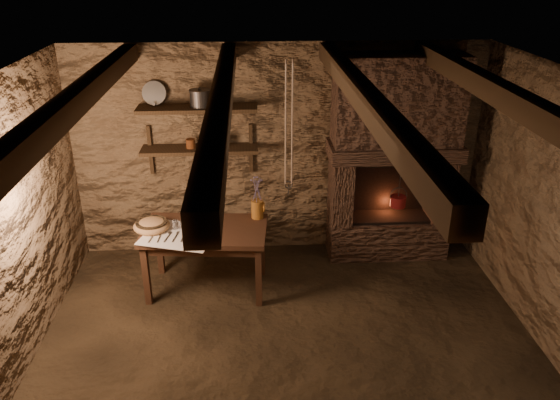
{
  "coord_description": "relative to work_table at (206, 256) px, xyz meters",
  "views": [
    {
      "loc": [
        -0.31,
        -3.76,
        3.25
      ],
      "look_at": [
        -0.04,
        0.9,
        1.11
      ],
      "focal_mm": 35.0,
      "sensor_mm": 36.0,
      "label": 1
    }
  ],
  "objects": [
    {
      "name": "floor",
      "position": [
        0.79,
        -1.14,
        -0.38
      ],
      "size": [
        4.5,
        4.5,
        0.0
      ],
      "primitive_type": "plane",
      "color": "black",
      "rests_on": "ground"
    },
    {
      "name": "back_wall",
      "position": [
        0.79,
        0.86,
        0.82
      ],
      "size": [
        4.5,
        0.04,
        2.4
      ],
      "primitive_type": "cube",
      "color": "#513A26",
      "rests_on": "floor"
    },
    {
      "name": "ceiling",
      "position": [
        0.79,
        -1.14,
        2.02
      ],
      "size": [
        4.5,
        4.0,
        0.04
      ],
      "primitive_type": "cube",
      "color": "black",
      "rests_on": "back_wall"
    },
    {
      "name": "beam_far_left",
      "position": [
        -0.71,
        -1.14,
        1.93
      ],
      "size": [
        0.14,
        3.95,
        0.16
      ],
      "primitive_type": "cube",
      "color": "black",
      "rests_on": "ceiling"
    },
    {
      "name": "beam_mid_left",
      "position": [
        0.29,
        -1.14,
        1.93
      ],
      "size": [
        0.14,
        3.95,
        0.16
      ],
      "primitive_type": "cube",
      "color": "black",
      "rests_on": "ceiling"
    },
    {
      "name": "beam_mid_right",
      "position": [
        1.29,
        -1.14,
        1.93
      ],
      "size": [
        0.14,
        3.95,
        0.16
      ],
      "primitive_type": "cube",
      "color": "black",
      "rests_on": "ceiling"
    },
    {
      "name": "beam_far_right",
      "position": [
        2.29,
        -1.14,
        1.93
      ],
      "size": [
        0.14,
        3.95,
        0.16
      ],
      "primitive_type": "cube",
      "color": "black",
      "rests_on": "ceiling"
    },
    {
      "name": "shelf_lower",
      "position": [
        -0.06,
        0.7,
        0.92
      ],
      "size": [
        1.25,
        0.3,
        0.04
      ],
      "primitive_type": "cube",
      "color": "black",
      "rests_on": "back_wall"
    },
    {
      "name": "shelf_upper",
      "position": [
        -0.06,
        0.7,
        1.37
      ],
      "size": [
        1.25,
        0.3,
        0.04
      ],
      "primitive_type": "cube",
      "color": "black",
      "rests_on": "back_wall"
    },
    {
      "name": "hearth",
      "position": [
        2.04,
        0.63,
        0.85
      ],
      "size": [
        1.43,
        0.51,
        2.3
      ],
      "color": "#3D281E",
      "rests_on": "floor"
    },
    {
      "name": "work_table",
      "position": [
        0.0,
        0.0,
        0.0
      ],
      "size": [
        1.29,
        0.81,
        0.71
      ],
      "rotation": [
        0.0,
        0.0,
        -0.08
      ],
      "color": "#361F13",
      "rests_on": "floor"
    },
    {
      "name": "linen_cloth",
      "position": [
        -0.23,
        -0.13,
        0.33
      ],
      "size": [
        0.82,
        0.73,
        0.01
      ],
      "primitive_type": "cube",
      "rotation": [
        0.0,
        0.0,
        -0.29
      ],
      "color": "white",
      "rests_on": "work_table"
    },
    {
      "name": "pewter_cutlery_row",
      "position": [
        -0.23,
        -0.16,
        0.34
      ],
      "size": [
        0.62,
        0.38,
        0.01
      ],
      "primitive_type": null,
      "rotation": [
        0.0,
        0.0,
        -0.29
      ],
      "color": "gray",
      "rests_on": "linen_cloth"
    },
    {
      "name": "drinking_glasses",
      "position": [
        -0.21,
        -0.0,
        0.38
      ],
      "size": [
        0.22,
        0.07,
        0.09
      ],
      "primitive_type": null,
      "color": "silver",
      "rests_on": "linen_cloth"
    },
    {
      "name": "stoneware_jug",
      "position": [
        0.54,
        0.22,
        0.52
      ],
      "size": [
        0.15,
        0.15,
        0.45
      ],
      "rotation": [
        0.0,
        0.0,
        -0.2
      ],
      "color": "#A05F1F",
      "rests_on": "work_table"
    },
    {
      "name": "wooden_bowl",
      "position": [
        -0.52,
        0.01,
        0.37
      ],
      "size": [
        0.43,
        0.43,
        0.13
      ],
      "primitive_type": "ellipsoid",
      "rotation": [
        0.0,
        0.0,
        0.2
      ],
      "color": "#A87749",
      "rests_on": "work_table"
    },
    {
      "name": "iron_stockpot",
      "position": [
        -0.03,
        0.7,
        1.47
      ],
      "size": [
        0.27,
        0.27,
        0.16
      ],
      "primitive_type": "cylinder",
      "rotation": [
        0.0,
        0.0,
        -0.36
      ],
      "color": "#2D2A28",
      "rests_on": "shelf_upper"
    },
    {
      "name": "tin_pan",
      "position": [
        -0.51,
        0.8,
        1.52
      ],
      "size": [
        0.26,
        0.12,
        0.25
      ],
      "primitive_type": "cylinder",
      "rotation": [
        1.26,
        0.0,
        -0.05
      ],
      "color": "gray",
      "rests_on": "shelf_upper"
    },
    {
      "name": "small_kettle",
      "position": [
        0.14,
        0.7,
        0.99
      ],
      "size": [
        0.19,
        0.16,
        0.17
      ],
      "primitive_type": null,
      "rotation": [
        0.0,
        0.0,
        -0.3
      ],
      "color": "gray",
      "rests_on": "shelf_lower"
    },
    {
      "name": "rusty_tin",
      "position": [
        -0.16,
        0.7,
        0.99
      ],
      "size": [
        0.12,
        0.12,
        0.1
      ],
      "primitive_type": "cylinder",
      "rotation": [
        0.0,
        0.0,
        -0.35
      ],
      "color": "#512610",
      "rests_on": "shelf_lower"
    },
    {
      "name": "red_pot",
      "position": [
        2.12,
        0.58,
        0.31
      ],
      "size": [
        0.2,
        0.2,
        0.54
      ],
      "rotation": [
        0.0,
        0.0,
        -0.12
      ],
      "color": "maroon",
      "rests_on": "hearth"
    },
    {
      "name": "hanging_ropes",
      "position": [
        0.84,
        -0.09,
        1.42
      ],
      "size": [
        0.08,
        0.08,
        1.2
      ],
      "primitive_type": null,
      "color": "tan",
      "rests_on": "ceiling"
    }
  ]
}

